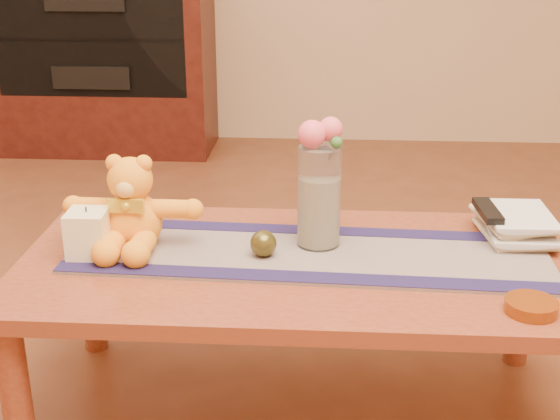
# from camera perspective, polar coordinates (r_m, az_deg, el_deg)

# --- Properties ---
(floor) EXTENTS (5.50, 5.50, 0.00)m
(floor) POSITION_cam_1_polar(r_m,az_deg,el_deg) (2.11, 1.40, -14.92)
(floor) COLOR brown
(floor) RESTS_ON ground
(coffee_table_top) EXTENTS (1.40, 0.70, 0.04)m
(coffee_table_top) POSITION_cam_1_polar(r_m,az_deg,el_deg) (1.89, 1.52, -4.29)
(coffee_table_top) COLOR maroon
(coffee_table_top) RESTS_ON floor
(table_leg_fl) EXTENTS (0.07, 0.07, 0.41)m
(table_leg_fl) POSITION_cam_1_polar(r_m,az_deg,el_deg) (1.89, -19.32, -13.49)
(table_leg_fl) COLOR maroon
(table_leg_fl) RESTS_ON floor
(table_leg_bl) EXTENTS (0.07, 0.07, 0.41)m
(table_leg_bl) POSITION_cam_1_polar(r_m,az_deg,el_deg) (2.35, -14.09, -5.70)
(table_leg_bl) COLOR maroon
(table_leg_bl) RESTS_ON floor
(table_leg_br) EXTENTS (0.07, 0.07, 0.41)m
(table_leg_br) POSITION_cam_1_polar(r_m,az_deg,el_deg) (2.32, 17.83, -6.49)
(table_leg_br) COLOR maroon
(table_leg_br) RESTS_ON floor
(persian_runner) EXTENTS (1.21, 0.40, 0.01)m
(persian_runner) POSITION_cam_1_polar(r_m,az_deg,el_deg) (1.90, 2.18, -3.31)
(persian_runner) COLOR #191E48
(persian_runner) RESTS_ON coffee_table_top
(runner_border_near) EXTENTS (1.20, 0.11, 0.00)m
(runner_border_near) POSITION_cam_1_polar(r_m,az_deg,el_deg) (1.77, 1.86, -5.08)
(runner_border_near) COLOR #1C1643
(runner_border_near) RESTS_ON persian_runner
(runner_border_far) EXTENTS (1.20, 0.11, 0.00)m
(runner_border_far) POSITION_cam_1_polar(r_m,az_deg,el_deg) (2.03, 2.46, -1.52)
(runner_border_far) COLOR #1C1643
(runner_border_far) RESTS_ON persian_runner
(teddy_bear) EXTENTS (0.34, 0.28, 0.23)m
(teddy_bear) POSITION_cam_1_polar(r_m,az_deg,el_deg) (1.94, -11.11, 0.55)
(teddy_bear) COLOR orange
(teddy_bear) RESTS_ON persian_runner
(pillar_candle) EXTENTS (0.10, 0.10, 0.12)m
(pillar_candle) POSITION_cam_1_polar(r_m,az_deg,el_deg) (1.92, -14.30, -1.74)
(pillar_candle) COLOR #FFF0BB
(pillar_candle) RESTS_ON persian_runner
(candle_wick) EXTENTS (0.00, 0.00, 0.01)m
(candle_wick) POSITION_cam_1_polar(r_m,az_deg,el_deg) (1.90, -14.47, 0.05)
(candle_wick) COLOR black
(candle_wick) RESTS_ON pillar_candle
(glass_vase) EXTENTS (0.11, 0.11, 0.26)m
(glass_vase) POSITION_cam_1_polar(r_m,az_deg,el_deg) (1.90, 2.97, 1.02)
(glass_vase) COLOR silver
(glass_vase) RESTS_ON persian_runner
(potpourri_fill) EXTENTS (0.09, 0.09, 0.18)m
(potpourri_fill) POSITION_cam_1_polar(r_m,az_deg,el_deg) (1.92, 2.95, -0.08)
(potpourri_fill) COLOR beige
(potpourri_fill) RESTS_ON glass_vase
(rose_left) EXTENTS (0.07, 0.07, 0.07)m
(rose_left) POSITION_cam_1_polar(r_m,az_deg,el_deg) (1.84, 2.44, 5.76)
(rose_left) COLOR #F2556A
(rose_left) RESTS_ON glass_vase
(rose_right) EXTENTS (0.06, 0.06, 0.06)m
(rose_right) POSITION_cam_1_polar(r_m,az_deg,el_deg) (1.86, 3.85, 6.14)
(rose_right) COLOR #F2556A
(rose_right) RESTS_ON glass_vase
(blue_flower_back) EXTENTS (0.04, 0.04, 0.04)m
(blue_flower_back) POSITION_cam_1_polar(r_m,az_deg,el_deg) (1.89, 3.38, 5.89)
(blue_flower_back) COLOR #4E4FA9
(blue_flower_back) RESTS_ON glass_vase
(blue_flower_side) EXTENTS (0.04, 0.04, 0.04)m
(blue_flower_side) POSITION_cam_1_polar(r_m,az_deg,el_deg) (1.88, 2.14, 5.56)
(blue_flower_side) COLOR #4E4FA9
(blue_flower_side) RESTS_ON glass_vase
(leaf_sprig) EXTENTS (0.03, 0.03, 0.03)m
(leaf_sprig) POSITION_cam_1_polar(r_m,az_deg,el_deg) (1.84, 4.30, 5.12)
(leaf_sprig) COLOR #33662D
(leaf_sprig) RESTS_ON glass_vase
(bronze_ball) EXTENTS (0.08, 0.08, 0.07)m
(bronze_ball) POSITION_cam_1_polar(r_m,az_deg,el_deg) (1.87, -1.27, -2.55)
(bronze_ball) COLOR #474017
(bronze_ball) RESTS_ON persian_runner
(book_bottom) EXTENTS (0.19, 0.24, 0.02)m
(book_bottom) POSITION_cam_1_polar(r_m,az_deg,el_deg) (2.07, 15.18, -1.88)
(book_bottom) COLOR beige
(book_bottom) RESTS_ON coffee_table_top
(book_lower) EXTENTS (0.17, 0.23, 0.02)m
(book_lower) POSITION_cam_1_polar(r_m,az_deg,el_deg) (2.06, 15.39, -1.43)
(book_lower) COLOR beige
(book_lower) RESTS_ON book_bottom
(book_upper) EXTENTS (0.20, 0.25, 0.02)m
(book_upper) POSITION_cam_1_polar(r_m,az_deg,el_deg) (2.05, 15.09, -0.87)
(book_upper) COLOR beige
(book_upper) RESTS_ON book_lower
(book_top) EXTENTS (0.17, 0.23, 0.02)m
(book_top) POSITION_cam_1_polar(r_m,az_deg,el_deg) (2.04, 15.45, -0.42)
(book_top) COLOR beige
(book_top) RESTS_ON book_upper
(tv_remote) EXTENTS (0.06, 0.16, 0.02)m
(tv_remote) POSITION_cam_1_polar(r_m,az_deg,el_deg) (2.03, 15.44, -0.05)
(tv_remote) COLOR black
(tv_remote) RESTS_ON book_top
(amber_dish) EXTENTS (0.15, 0.15, 0.03)m
(amber_dish) POSITION_cam_1_polar(r_m,az_deg,el_deg) (1.72, 18.47, -6.94)
(amber_dish) COLOR #BF5914
(amber_dish) RESTS_ON coffee_table_top
(media_cabinet) EXTENTS (1.20, 0.50, 1.10)m
(media_cabinet) POSITION_cam_1_polar(r_m,az_deg,el_deg) (4.43, -13.21, 11.46)
(media_cabinet) COLOR black
(media_cabinet) RESTS_ON floor
(cabinet_cavity) EXTENTS (1.02, 0.03, 0.61)m
(cabinet_cavity) POSITION_cam_1_polar(r_m,az_deg,el_deg) (4.19, -14.24, 12.39)
(cabinet_cavity) COLOR black
(cabinet_cavity) RESTS_ON media_cabinet
(cabinet_shelf) EXTENTS (1.02, 0.20, 0.02)m
(cabinet_shelf) POSITION_cam_1_polar(r_m,az_deg,el_deg) (4.27, -13.90, 12.57)
(cabinet_shelf) COLOR black
(cabinet_shelf) RESTS_ON media_cabinet
(stereo_lower) EXTENTS (0.42, 0.28, 0.12)m
(stereo_lower) POSITION_cam_1_polar(r_m,az_deg,el_deg) (4.32, -13.60, 10.02)
(stereo_lower) COLOR black
(stereo_lower) RESTS_ON media_cabinet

